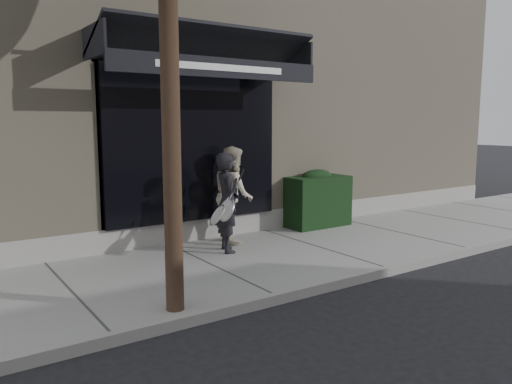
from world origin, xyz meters
TOP-DOWN VIEW (x-y plane):
  - ground at (0.00, 0.00)m, footprint 80.00×80.00m
  - sidewalk at (0.00, 0.00)m, footprint 20.00×3.00m
  - curb at (0.00, -1.55)m, footprint 20.00×0.10m
  - building_facade at (-0.01, 4.96)m, footprint 14.30×8.04m
  - hedge at (1.10, 1.25)m, footprint 1.30×0.70m
  - pedestrian_front at (-1.42, 0.54)m, footprint 0.74×0.80m
  - pedestrian_back at (-0.97, 1.07)m, footprint 0.85×1.02m

SIDE VIEW (x-z plane):
  - ground at x=0.00m, z-range 0.00..0.00m
  - sidewalk at x=0.00m, z-range 0.00..0.12m
  - curb at x=0.00m, z-range 0.00..0.14m
  - hedge at x=1.10m, z-range 0.09..1.23m
  - pedestrian_front at x=-1.42m, z-range 0.12..1.71m
  - pedestrian_back at x=-0.97m, z-range 0.12..1.78m
  - building_facade at x=-0.01m, z-range -0.08..5.56m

